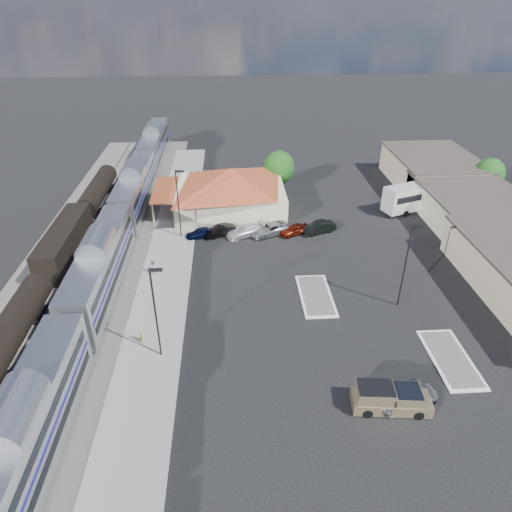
{
  "coord_description": "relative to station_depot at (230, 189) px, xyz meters",
  "views": [
    {
      "loc": [
        -4.58,
        -36.25,
        27.74
      ],
      "look_at": [
        -2.0,
        5.87,
        2.8
      ],
      "focal_mm": 32.0,
      "sensor_mm": 36.0,
      "label": 1
    }
  ],
  "objects": [
    {
      "name": "tree_depot",
      "position": [
        7.56,
        6.0,
        0.89
      ],
      "size": [
        4.71,
        4.71,
        6.63
      ],
      "color": "#382314",
      "rests_on": "ground"
    },
    {
      "name": "tree_east_c",
      "position": [
        38.56,
        2.0,
        0.63
      ],
      "size": [
        4.41,
        4.41,
        6.21
      ],
      "color": "#382314",
      "rests_on": "ground"
    },
    {
      "name": "parked_car_e",
      "position": [
        8.15,
        -8.18,
        -2.43
      ],
      "size": [
        4.43,
        3.19,
        1.4
      ],
      "primitive_type": "imported",
      "rotation": [
        0.0,
        0.0,
        -1.15
      ],
      "color": "maroon",
      "rests_on": "ground"
    },
    {
      "name": "person_a",
      "position": [
        -8.34,
        -28.26,
        -2.17
      ],
      "size": [
        0.52,
        0.65,
        1.56
      ],
      "primitive_type": "imported",
      "rotation": [
        0.0,
        0.0,
        1.86
      ],
      "color": "#ABCA3F",
      "rests_on": "platform"
    },
    {
      "name": "lamp_plat_s",
      "position": [
        -6.34,
        -30.0,
        2.21
      ],
      "size": [
        1.08,
        0.25,
        9.0
      ],
      "color": "black",
      "rests_on": "ground"
    },
    {
      "name": "passenger_train",
      "position": [
        -13.44,
        -19.8,
        -0.26
      ],
      "size": [
        3.0,
        104.0,
        5.55
      ],
      "color": "silver",
      "rests_on": "ground"
    },
    {
      "name": "freight_cars",
      "position": [
        -19.44,
        -12.39,
        -1.21
      ],
      "size": [
        2.8,
        46.0,
        4.0
      ],
      "color": "black",
      "rests_on": "ground"
    },
    {
      "name": "traffic_island_south",
      "position": [
        8.56,
        -22.0,
        -3.03
      ],
      "size": [
        3.3,
        7.5,
        0.21
      ],
      "color": "silver",
      "rests_on": "ground"
    },
    {
      "name": "pickup_truck",
      "position": [
        11.68,
        -36.79,
        -2.17
      ],
      "size": [
        6.07,
        2.74,
        2.03
      ],
      "rotation": [
        0.0,
        0.0,
        1.47
      ],
      "color": "tan",
      "rests_on": "ground"
    },
    {
      "name": "ground",
      "position": [
        4.56,
        -24.0,
        -3.13
      ],
      "size": [
        280.0,
        280.0,
        0.0
      ],
      "primitive_type": "plane",
      "color": "black",
      "rests_on": "ground"
    },
    {
      "name": "traffic_island_north",
      "position": [
        18.56,
        -32.0,
        -3.03
      ],
      "size": [
        3.3,
        7.5,
        0.21
      ],
      "color": "silver",
      "rests_on": "ground"
    },
    {
      "name": "coach_bus",
      "position": [
        27.45,
        -1.39,
        -0.86
      ],
      "size": [
        12.44,
        6.71,
        3.94
      ],
      "rotation": [
        0.0,
        0.0,
        1.92
      ],
      "color": "white",
      "rests_on": "ground"
    },
    {
      "name": "parked_car_a",
      "position": [
        -3.94,
        -8.18,
        -2.49
      ],
      "size": [
        4.04,
        2.68,
        1.28
      ],
      "primitive_type": "imported",
      "rotation": [
        0.0,
        0.0,
        -1.23
      ],
      "color": "#0C1540",
      "rests_on": "ground"
    },
    {
      "name": "parked_car_c",
      "position": [
        1.75,
        -8.18,
        -2.4
      ],
      "size": [
        5.41,
        3.98,
        1.46
      ],
      "primitive_type": "imported",
      "rotation": [
        0.0,
        0.0,
        -1.13
      ],
      "color": "white",
      "rests_on": "ground"
    },
    {
      "name": "railbed",
      "position": [
        -16.44,
        -16.0,
        -3.07
      ],
      "size": [
        16.0,
        100.0,
        0.12
      ],
      "primitive_type": "cube",
      "color": "#4C4944",
      "rests_on": "ground"
    },
    {
      "name": "station_depot",
      "position": [
        0.0,
        0.0,
        0.0
      ],
      "size": [
        18.35,
        12.24,
        6.2
      ],
      "color": "beige",
      "rests_on": "ground"
    },
    {
      "name": "suv",
      "position": [
        12.97,
        -36.27,
        -2.41
      ],
      "size": [
        5.61,
        3.51,
        1.45
      ],
      "primitive_type": "imported",
      "rotation": [
        0.0,
        0.0,
        1.8
      ],
      "color": "#9EA2A6",
      "rests_on": "ground"
    },
    {
      "name": "parked_car_d",
      "position": [
        4.95,
        -7.88,
        -2.38
      ],
      "size": [
        5.93,
        4.49,
        1.5
      ],
      "primitive_type": "imported",
      "rotation": [
        0.0,
        0.0,
        -1.15
      ],
      "color": "#9C9EA5",
      "rests_on": "ground"
    },
    {
      "name": "lamp_lot",
      "position": [
        16.66,
        -24.0,
        2.21
      ],
      "size": [
        1.08,
        0.25,
        9.0
      ],
      "color": "black",
      "rests_on": "ground"
    },
    {
      "name": "lamp_plat_n",
      "position": [
        -6.34,
        -8.0,
        2.21
      ],
      "size": [
        1.08,
        0.25,
        9.0
      ],
      "color": "black",
      "rests_on": "ground"
    },
    {
      "name": "platform",
      "position": [
        -7.44,
        -18.0,
        -3.04
      ],
      "size": [
        5.5,
        92.0,
        0.18
      ],
      "primitive_type": "cube",
      "color": "gray",
      "rests_on": "ground"
    },
    {
      "name": "person_b",
      "position": [
        -8.85,
        -16.8,
        -2.09
      ],
      "size": [
        0.82,
        0.96,
        1.73
      ],
      "primitive_type": "imported",
      "rotation": [
        0.0,
        0.0,
        -1.78
      ],
      "color": "silver",
      "rests_on": "platform"
    },
    {
      "name": "parked_car_f",
      "position": [
        11.35,
        -7.88,
        -2.38
      ],
      "size": [
        4.82,
        3.12,
        1.5
      ],
      "primitive_type": "imported",
      "rotation": [
        0.0,
        0.0,
        -1.2
      ],
      "color": "black",
      "rests_on": "ground"
    },
    {
      "name": "buildings_east",
      "position": [
        32.56,
        -9.72,
        -0.86
      ],
      "size": [
        14.4,
        51.4,
        4.8
      ],
      "color": "#C6B28C",
      "rests_on": "ground"
    },
    {
      "name": "parked_car_b",
      "position": [
        -1.45,
        -7.88,
        -2.43
      ],
      "size": [
        4.48,
        2.91,
        1.39
      ],
      "primitive_type": "imported",
      "rotation": [
        0.0,
        0.0,
        -1.2
      ],
      "color": "black",
      "rests_on": "ground"
    }
  ]
}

